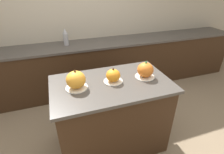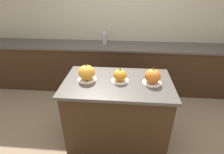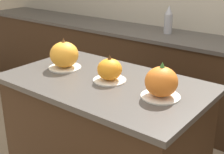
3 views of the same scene
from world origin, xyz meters
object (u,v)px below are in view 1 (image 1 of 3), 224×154
pumpkin_cake_left (76,80)px  bottle_tall (66,37)px  pumpkin_cake_center (113,76)px  pumpkin_cake_right (145,70)px

pumpkin_cake_left → bottle_tall: (0.04, 1.40, 0.04)m
pumpkin_cake_center → bottle_tall: bottle_tall is taller
pumpkin_cake_center → pumpkin_cake_right: pumpkin_cake_right is taller
pumpkin_cake_left → pumpkin_cake_right: bearing=-1.0°
pumpkin_cake_left → bottle_tall: size_ratio=0.80×
pumpkin_cake_left → pumpkin_cake_center: size_ratio=1.09×
pumpkin_cake_left → pumpkin_cake_right: 0.76m
pumpkin_cake_center → pumpkin_cake_right: bearing=-2.4°
pumpkin_cake_right → bottle_tall: bottle_tall is taller
pumpkin_cake_center → bottle_tall: size_ratio=0.74×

